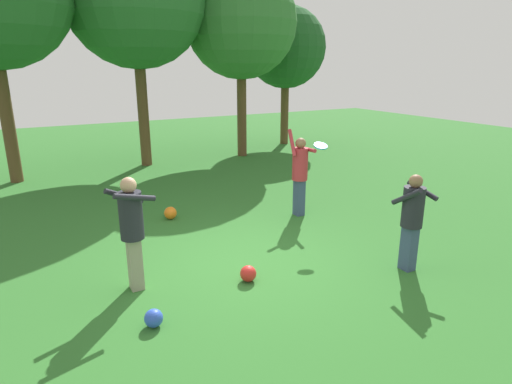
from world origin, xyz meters
The scene contains 10 objects.
ground_plane centered at (0.00, 0.00, 0.00)m, with size 40.00×40.00×0.00m, color #2D6B28.
person_thrower centered at (2.22, 1.58, 1.04)m, with size 0.56×0.61×1.92m.
person_catcher centered at (2.27, -1.50, 0.95)m, with size 0.54×0.58×1.61m.
person_bystander centered at (-1.80, 0.00, 1.03)m, with size 0.66×0.57×1.73m.
frisbee centered at (2.04, 0.65, 1.74)m, with size 0.30×0.30×0.12m.
ball_red centered at (-0.22, -0.61, 0.13)m, with size 0.26×0.26×0.26m, color red.
ball_blue centered at (-1.85, -1.11, 0.12)m, with size 0.24×0.24×0.24m, color blue.
ball_orange centered at (-0.40, 2.70, 0.14)m, with size 0.27×0.27×0.27m, color orange.
tree_far_right centered at (6.79, 9.45, 3.88)m, with size 3.23×3.23×5.52m.
tree_right centered at (4.09, 8.07, 4.62)m, with size 3.84×3.84×6.56m.
Camera 1 is at (-3.02, -5.99, 3.25)m, focal length 30.25 mm.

